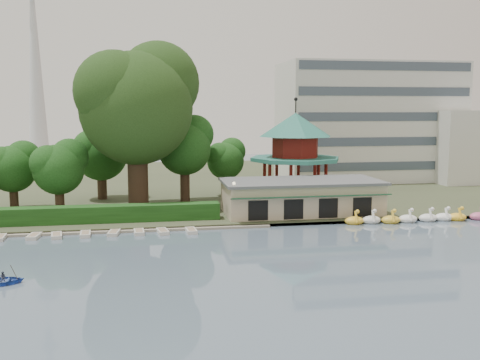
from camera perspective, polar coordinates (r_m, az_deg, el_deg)
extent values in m
plane|color=slate|center=(40.86, 1.51, -10.32)|extent=(220.00, 220.00, 0.00)
cube|color=#424930|center=(91.30, -4.84, -0.26)|extent=(220.00, 70.00, 0.40)
cube|color=gray|center=(57.32, -1.86, -4.95)|extent=(220.00, 0.60, 0.30)
cube|color=gray|center=(56.89, -13.96, -5.29)|extent=(34.00, 1.60, 0.24)
cube|color=#C3AF91|center=(63.52, 6.52, -1.88)|extent=(18.00, 8.00, 3.60)
cube|color=#595B5E|center=(63.23, 6.55, -0.14)|extent=(18.60, 8.60, 0.30)
cube|color=#194C2D|center=(59.33, 7.69, -1.78)|extent=(18.00, 1.59, 0.45)
cylinder|color=#C3AF91|center=(73.74, 5.84, -1.51)|extent=(10.40, 10.40, 1.20)
cylinder|color=#287162|center=(73.14, 5.89, 2.25)|extent=(12.40, 12.40, 0.50)
cylinder|color=maroon|center=(73.01, 5.91, 3.54)|extent=(6.40, 6.40, 2.80)
cone|color=#287162|center=(72.86, 5.94, 5.89)|extent=(10.00, 10.00, 3.20)
cylinder|color=black|center=(72.84, 5.97, 7.86)|extent=(0.16, 0.16, 1.80)
cube|color=silver|center=(95.86, 13.47, 6.05)|extent=(30.00, 14.00, 20.00)
cube|color=silver|center=(98.28, 23.42, 3.33)|extent=(14.00, 10.00, 12.00)
cone|color=silver|center=(182.28, -21.05, 12.53)|extent=(6.00, 6.00, 60.00)
cube|color=#1D4C18|center=(60.17, -16.62, -3.54)|extent=(30.00, 2.00, 1.80)
cylinder|color=black|center=(58.75, -0.65, -2.40)|extent=(0.12, 0.12, 4.00)
sphere|color=beige|center=(58.42, -0.65, -0.37)|extent=(0.36, 0.36, 0.36)
cylinder|color=#3A281C|center=(66.55, -10.85, 1.20)|extent=(2.46, 2.46, 9.90)
sphere|color=#244217|center=(66.16, -11.01, 7.51)|extent=(13.67, 13.67, 13.67)
sphere|color=#244217|center=(68.29, -8.71, 10.22)|extent=(10.25, 10.25, 10.25)
sphere|color=#244217|center=(64.93, -13.22, 9.20)|extent=(9.57, 9.57, 9.57)
cylinder|color=#3A281C|center=(65.75, -18.69, -1.64)|extent=(1.05, 1.05, 4.22)
sphere|color=#1D4C18|center=(65.35, -18.80, 1.07)|extent=(5.85, 5.85, 5.85)
sphere|color=#1D4C18|center=(65.91, -17.73, 2.34)|extent=(4.39, 4.39, 4.39)
sphere|color=#1D4C18|center=(64.87, -19.81, 1.73)|extent=(4.10, 4.10, 4.10)
cylinder|color=#3A281C|center=(70.82, -22.99, -1.29)|extent=(1.02, 1.02, 4.01)
sphere|color=#1D4C18|center=(70.46, -23.11, 1.09)|extent=(5.69, 5.69, 5.69)
sphere|color=#1D4C18|center=(70.91, -22.11, 2.23)|extent=(4.27, 4.27, 4.27)
sphere|color=#1D4C18|center=(70.07, -24.04, 1.67)|extent=(3.98, 3.98, 3.98)
cylinder|color=#3A281C|center=(70.91, -5.90, -0.04)|extent=(1.25, 1.25, 5.67)
sphere|color=#1D4C18|center=(70.48, -5.94, 3.34)|extent=(6.96, 6.96, 6.96)
sphere|color=#1D4C18|center=(71.52, -4.90, 4.87)|extent=(5.22, 5.22, 5.22)
sphere|color=#1D4C18|center=(69.65, -6.92, 4.22)|extent=(4.87, 4.87, 4.87)
cylinder|color=#3A281C|center=(75.58, -1.55, -0.18)|extent=(0.94, 0.94, 4.00)
sphere|color=#1D4C18|center=(75.25, -1.56, 2.06)|extent=(5.22, 5.22, 5.22)
sphere|color=#1D4C18|center=(76.06, -0.87, 3.08)|extent=(3.92, 3.92, 3.92)
sphere|color=#1D4C18|center=(74.53, -2.20, 2.62)|extent=(3.66, 3.66, 3.66)
cylinder|color=#3A281C|center=(75.05, -14.51, -0.13)|extent=(1.25, 1.25, 4.88)
sphere|color=#1D4C18|center=(74.67, -14.60, 2.61)|extent=(6.97, 6.97, 6.97)
sphere|color=#1D4C18|center=(75.50, -13.52, 3.89)|extent=(5.23, 5.23, 5.23)
sphere|color=#1D4C18|center=(74.02, -15.61, 3.30)|extent=(4.88, 4.88, 4.88)
ellipsoid|color=yellow|center=(60.37, 12.09, -4.28)|extent=(2.16, 1.44, 0.99)
cylinder|color=yellow|center=(59.76, 12.30, -3.87)|extent=(0.26, 0.79, 1.29)
sphere|color=yellow|center=(59.37, 12.42, -3.31)|extent=(0.44, 0.44, 0.44)
ellipsoid|color=white|center=(61.21, 13.82, -4.17)|extent=(2.16, 1.44, 0.99)
cylinder|color=white|center=(60.61, 14.04, -3.76)|extent=(0.26, 0.79, 1.29)
sphere|color=white|center=(60.22, 14.18, -3.21)|extent=(0.44, 0.44, 0.44)
ellipsoid|color=yellow|center=(61.81, 15.78, -4.12)|extent=(2.16, 1.44, 0.99)
cylinder|color=yellow|center=(61.22, 16.02, -3.72)|extent=(0.26, 0.79, 1.29)
sphere|color=yellow|center=(60.83, 16.16, -3.17)|extent=(0.44, 0.44, 0.44)
ellipsoid|color=white|center=(62.86, 17.46, -3.99)|extent=(2.16, 1.44, 0.99)
cylinder|color=white|center=(62.27, 17.71, -3.59)|extent=(0.26, 0.79, 1.29)
sphere|color=white|center=(61.90, 17.86, -3.06)|extent=(0.44, 0.44, 0.44)
ellipsoid|color=white|center=(64.14, 19.41, -3.85)|extent=(2.16, 1.44, 0.99)
cylinder|color=white|center=(63.57, 19.67, -3.46)|extent=(0.26, 0.79, 1.29)
sphere|color=white|center=(63.19, 19.83, -2.93)|extent=(0.44, 0.44, 0.44)
ellipsoid|color=white|center=(65.18, 20.91, -3.74)|extent=(2.16, 1.44, 0.99)
cylinder|color=white|center=(64.62, 21.18, -3.35)|extent=(0.26, 0.79, 1.29)
sphere|color=white|center=(64.25, 21.35, -2.83)|extent=(0.44, 0.44, 0.44)
ellipsoid|color=yellow|center=(65.79, 22.15, -3.70)|extent=(2.16, 1.44, 0.99)
cylinder|color=yellow|center=(65.24, 22.43, -3.32)|extent=(0.26, 0.79, 1.29)
sphere|color=yellow|center=(64.88, 22.60, -2.80)|extent=(0.44, 0.44, 0.44)
ellipsoid|color=#CE5F8C|center=(67.24, 24.12, -3.57)|extent=(2.16, 1.44, 0.99)
cube|color=silver|center=(57.08, -24.27, -5.64)|extent=(1.14, 2.36, 0.36)
cube|color=silver|center=(56.48, -21.11, -5.61)|extent=(1.20, 2.38, 0.36)
cube|color=silver|center=(56.02, -18.98, -5.62)|extent=(1.35, 2.43, 0.36)
cube|color=silver|center=(55.77, -16.16, -5.57)|extent=(1.16, 2.37, 0.36)
cube|color=silver|center=(55.64, -13.30, -5.50)|extent=(1.27, 2.40, 0.36)
cube|color=silver|center=(55.52, -10.72, -5.46)|extent=(1.14, 2.36, 0.36)
cube|color=silver|center=(55.33, -8.25, -5.45)|extent=(1.34, 2.43, 0.36)
cube|color=silver|center=(55.33, -5.24, -5.40)|extent=(1.19, 2.37, 0.36)
imported|color=#3256B0|center=(42.86, -24.26, -9.48)|extent=(4.94, 3.74, 0.96)
imported|color=#393F54|center=(42.58, -23.94, -9.48)|extent=(0.46, 0.37, 0.88)
cylinder|color=#3A281C|center=(42.61, -22.67, -9.67)|extent=(0.94, 0.29, 2.01)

